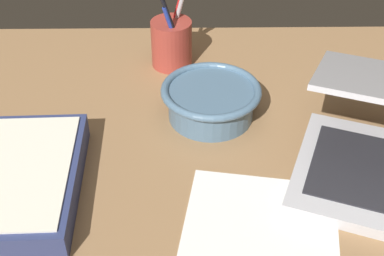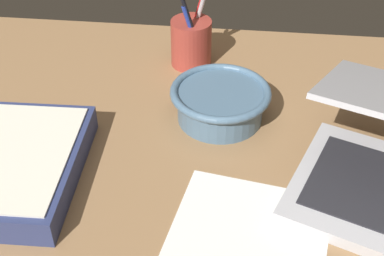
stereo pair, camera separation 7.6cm
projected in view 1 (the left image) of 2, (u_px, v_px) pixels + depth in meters
The scene contains 4 objects.
desk_top at pixel (192, 199), 76.16cm from camera, with size 140.00×100.00×2.00cm, color #936D47.
bowl at pixel (211, 100), 87.92cm from camera, with size 16.50×16.50×5.91cm.
pen_cup at pixel (172, 42), 100.26cm from camera, with size 7.65×7.65×16.40cm.
paper_sheet_front at pixel (259, 251), 67.56cm from camera, with size 20.23×27.14×0.16cm, color white.
Camera 1 is at (-0.67, -53.57, 56.07)cm, focal length 50.00 mm.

